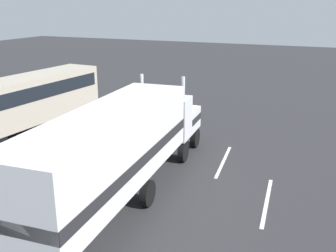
# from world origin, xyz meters

# --- Properties ---
(ground_plane) EXTENTS (120.00, 120.00, 0.00)m
(ground_plane) POSITION_xyz_m (0.00, 0.00, 0.00)
(ground_plane) COLOR #2D2D30
(lane_stripe_near) EXTENTS (4.39, 0.60, 0.01)m
(lane_stripe_near) POSITION_xyz_m (-1.00, -3.50, 0.01)
(lane_stripe_near) COLOR silver
(lane_stripe_near) RESTS_ON ground_plane
(lane_stripe_mid) EXTENTS (4.40, 0.52, 0.01)m
(lane_stripe_mid) POSITION_xyz_m (-4.52, -6.33, 0.01)
(lane_stripe_mid) COLOR silver
(lane_stripe_mid) RESTS_ON ground_plane
(semi_truck) EXTENTS (14.31, 3.80, 4.50)m
(semi_truck) POSITION_xyz_m (-6.70, -0.77, 2.52)
(semi_truck) COLOR white
(semi_truck) RESTS_ON ground_plane
(person_bystander) EXTENTS (0.36, 0.47, 1.63)m
(person_bystander) POSITION_xyz_m (-7.13, 2.06, 0.89)
(person_bystander) COLOR black
(person_bystander) RESTS_ON ground_plane
(parked_bus) EXTENTS (11.16, 3.36, 3.40)m
(parked_bus) POSITION_xyz_m (-0.12, 9.86, 2.07)
(parked_bus) COLOR #BFB29E
(parked_bus) RESTS_ON ground_plane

